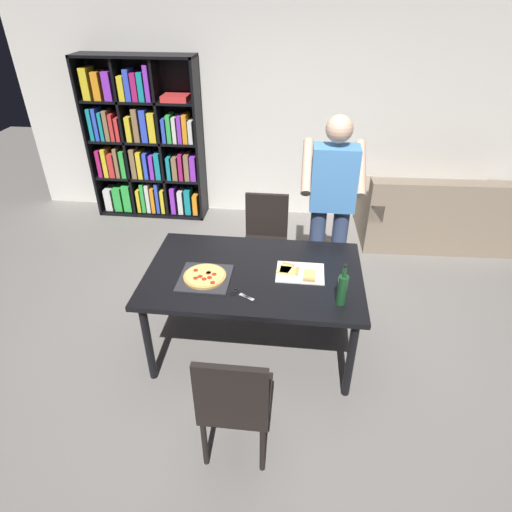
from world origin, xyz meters
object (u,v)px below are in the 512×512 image
Objects in this scene: bookshelf at (145,144)px; person_serving_pizza at (332,202)px; chair_near_camera at (234,400)px; dining_table at (254,279)px; wine_bottle at (342,289)px; couch at (436,218)px; pepperoni_pizza_on_tray at (205,277)px; chair_far_side at (266,235)px; kitchen_scissors at (239,293)px.

bookshelf reaches higher than person_serving_pizza.
person_serving_pizza reaches higher than chair_near_camera.
dining_table is 5.19× the size of wine_bottle.
pepperoni_pizza_on_tray is at bearing -136.90° from couch.
person_serving_pizza is (0.59, -0.22, 0.49)m from chair_far_side.
chair_near_camera is 1.01m from wine_bottle.
bookshelf is at bearing 144.63° from person_serving_pizza.
chair_near_camera is 4.65× the size of kitchen_scissors.
dining_table is 1.02m from chair_far_side.
person_serving_pizza is at bearing 58.02° from kitchen_scissors.
bookshelf is (-3.54, 0.38, 0.62)m from couch.
chair_near_camera is at bearing -68.20° from pepperoni_pizza_on_tray.
bookshelf is 1.11× the size of person_serving_pizza.
wine_bottle is at bearing -49.56° from bookshelf.
couch is 8.96× the size of kitchen_scissors.
wine_bottle is at bearing -1.56° from kitchen_scissors.
person_serving_pizza is 1.10m from wine_bottle.
chair_near_camera and chair_far_side have the same top height.
chair_near_camera is 0.98m from pepperoni_pizza_on_tray.
wine_bottle is at bearing -25.52° from dining_table.
person_serving_pizza is at bearing 43.82° from pepperoni_pizza_on_tray.
kitchen_scissors is at bearing 95.90° from chair_near_camera.
chair_far_side reaches higher than pepperoni_pizza_on_tray.
dining_table is 4.33× the size of pepperoni_pizza_on_tray.
kitchen_scissors is (-1.98, -2.27, 0.45)m from couch.
wine_bottle is at bearing -118.92° from couch.
chair_far_side is 1.21m from pepperoni_pizza_on_tray.
chair_far_side is 2.38× the size of pepperoni_pizza_on_tray.
wine_bottle reaches higher than couch.
bookshelf reaches higher than kitchen_scissors.
bookshelf is at bearing 115.95° from chair_near_camera.
pepperoni_pizza_on_tray is at bearing -107.35° from chair_far_side.
chair_near_camera is 0.76m from kitchen_scissors.
dining_table is 0.94× the size of person_serving_pizza.
chair_near_camera is 2.38× the size of pepperoni_pizza_on_tray.
couch is (1.90, 0.98, -0.21)m from chair_far_side.
couch is at bearing 43.10° from pepperoni_pizza_on_tray.
kitchen_scissors is at bearing -59.44° from bookshelf.
couch is (1.90, 1.99, -0.38)m from dining_table.
couch is 1.91m from person_serving_pizza.
chair_near_camera is (-0.00, -1.00, -0.17)m from dining_table.
bookshelf is 3.09m from kitchen_scissors.
dining_table is 1.02m from chair_near_camera.
pepperoni_pizza_on_tray is 1.96× the size of kitchen_scissors.
pepperoni_pizza_on_tray is at bearing -136.18° from person_serving_pizza.
couch is 0.99× the size of person_serving_pizza.
chair_far_side is 2.17m from bookshelf.
chair_near_camera is 1.94m from person_serving_pizza.
person_serving_pizza is (-1.31, -1.20, 0.70)m from couch.
bookshelf is (-1.64, 3.37, 0.41)m from chair_near_camera.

